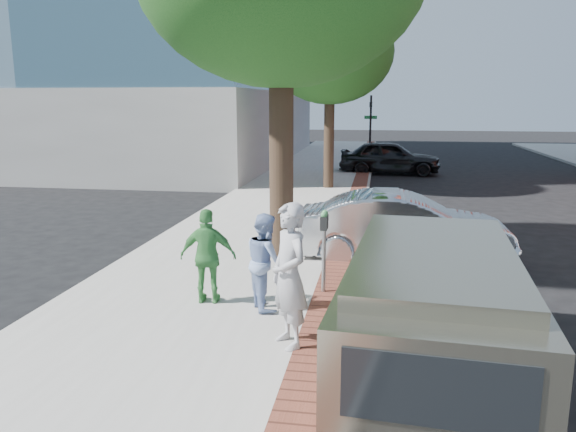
% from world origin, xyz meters
% --- Properties ---
extents(ground, '(120.00, 120.00, 0.00)m').
position_xyz_m(ground, '(0.00, 0.00, 0.00)').
color(ground, black).
rests_on(ground, ground).
extents(sidewalk, '(5.00, 60.00, 0.15)m').
position_xyz_m(sidewalk, '(-1.50, 8.00, 0.07)').
color(sidewalk, '#9E9991').
rests_on(sidewalk, ground).
extents(brick_strip, '(0.60, 60.00, 0.01)m').
position_xyz_m(brick_strip, '(0.70, 8.00, 0.15)').
color(brick_strip, brown).
rests_on(brick_strip, sidewalk).
extents(curb, '(0.10, 60.00, 0.15)m').
position_xyz_m(curb, '(1.05, 8.00, 0.07)').
color(curb, gray).
rests_on(curb, ground).
extents(office_base, '(18.20, 22.20, 4.00)m').
position_xyz_m(office_base, '(-13.00, 22.00, 2.00)').
color(office_base, gray).
rests_on(office_base, ground).
extents(signal_near, '(0.70, 0.15, 3.80)m').
position_xyz_m(signal_near, '(0.90, 22.00, 2.25)').
color(signal_near, black).
rests_on(signal_near, ground).
extents(tree_far, '(4.80, 4.80, 7.14)m').
position_xyz_m(tree_far, '(-0.50, 12.00, 5.30)').
color(tree_far, black).
rests_on(tree_far, sidewalk).
extents(parking_meter, '(0.12, 0.32, 1.47)m').
position_xyz_m(parking_meter, '(0.56, -0.41, 1.21)').
color(parking_meter, gray).
rests_on(parking_meter, sidewalk).
extents(person_gray, '(0.82, 0.88, 2.02)m').
position_xyz_m(person_gray, '(0.32, -2.70, 1.16)').
color(person_gray, '#A6A6AB').
rests_on(person_gray, sidewalk).
extents(person_officer, '(0.88, 0.96, 1.58)m').
position_xyz_m(person_officer, '(-0.29, -1.33, 0.94)').
color(person_officer, '#849CCC').
rests_on(person_officer, sidewalk).
extents(person_green, '(0.97, 0.48, 1.61)m').
position_xyz_m(person_green, '(-1.29, -1.24, 0.95)').
color(person_green, '#419046').
rests_on(person_green, sidewalk).
extents(sedan_silver, '(4.65, 1.66, 1.53)m').
position_xyz_m(sedan_silver, '(2.04, 2.34, 0.76)').
color(sedan_silver, '#B7BABF').
rests_on(sedan_silver, ground).
extents(bg_car, '(4.82, 1.96, 1.64)m').
position_xyz_m(bg_car, '(1.95, 17.68, 0.82)').
color(bg_car, black).
rests_on(bg_car, ground).
extents(van, '(2.29, 5.13, 1.85)m').
position_xyz_m(van, '(2.19, -3.19, 1.01)').
color(van, gray).
rests_on(van, ground).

